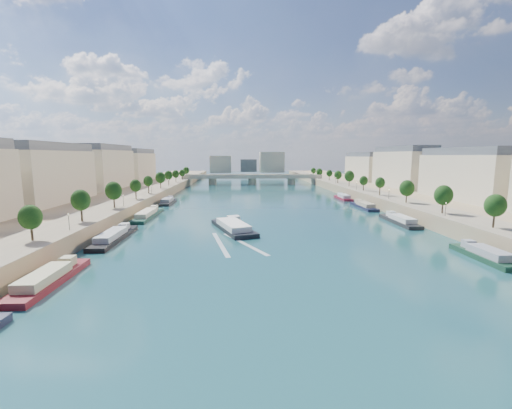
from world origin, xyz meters
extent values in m
plane|color=#0C3035|center=(0.00, 100.00, 0.00)|extent=(700.00, 700.00, 0.00)
cube|color=#9E8460|center=(-72.00, 100.00, 2.50)|extent=(44.00, 520.00, 5.00)
cube|color=#9E8460|center=(72.00, 100.00, 2.50)|extent=(44.00, 520.00, 5.00)
cube|color=gray|center=(-57.00, 100.00, 5.05)|extent=(14.00, 520.00, 0.10)
cube|color=gray|center=(57.00, 100.00, 5.05)|extent=(14.00, 520.00, 0.10)
cylinder|color=#382B1E|center=(-55.00, 18.00, 6.91)|extent=(0.50, 0.50, 3.82)
ellipsoid|color=black|center=(-55.00, 18.00, 10.50)|extent=(4.80, 4.80, 5.52)
cylinder|color=#382B1E|center=(-55.00, 42.00, 6.91)|extent=(0.50, 0.50, 3.82)
ellipsoid|color=black|center=(-55.00, 42.00, 10.50)|extent=(4.80, 4.80, 5.52)
cylinder|color=#382B1E|center=(-55.00, 66.00, 6.91)|extent=(0.50, 0.50, 3.82)
ellipsoid|color=black|center=(-55.00, 66.00, 10.50)|extent=(4.80, 4.80, 5.52)
cylinder|color=#382B1E|center=(-55.00, 90.00, 6.91)|extent=(0.50, 0.50, 3.82)
ellipsoid|color=black|center=(-55.00, 90.00, 10.50)|extent=(4.80, 4.80, 5.52)
cylinder|color=#382B1E|center=(-55.00, 114.00, 6.91)|extent=(0.50, 0.50, 3.82)
ellipsoid|color=black|center=(-55.00, 114.00, 10.50)|extent=(4.80, 4.80, 5.52)
cylinder|color=#382B1E|center=(-55.00, 138.00, 6.91)|extent=(0.50, 0.50, 3.82)
ellipsoid|color=black|center=(-55.00, 138.00, 10.50)|extent=(4.80, 4.80, 5.52)
cylinder|color=#382B1E|center=(-55.00, 162.00, 6.91)|extent=(0.50, 0.50, 3.82)
ellipsoid|color=black|center=(-55.00, 162.00, 10.50)|extent=(4.80, 4.80, 5.52)
cylinder|color=#382B1E|center=(-55.00, 186.00, 6.91)|extent=(0.50, 0.50, 3.82)
ellipsoid|color=black|center=(-55.00, 186.00, 10.50)|extent=(4.80, 4.80, 5.52)
cylinder|color=#382B1E|center=(-55.00, 210.00, 6.91)|extent=(0.50, 0.50, 3.82)
ellipsoid|color=black|center=(-55.00, 210.00, 10.50)|extent=(4.80, 4.80, 5.52)
cylinder|color=#382B1E|center=(-55.00, 234.00, 6.91)|extent=(0.50, 0.50, 3.82)
ellipsoid|color=black|center=(-55.00, 234.00, 10.50)|extent=(4.80, 4.80, 5.52)
cylinder|color=#382B1E|center=(55.00, 26.00, 6.91)|extent=(0.50, 0.50, 3.82)
ellipsoid|color=black|center=(55.00, 26.00, 10.50)|extent=(4.80, 4.80, 5.52)
cylinder|color=#382B1E|center=(55.00, 50.00, 6.91)|extent=(0.50, 0.50, 3.82)
ellipsoid|color=black|center=(55.00, 50.00, 10.50)|extent=(4.80, 4.80, 5.52)
cylinder|color=#382B1E|center=(55.00, 74.00, 6.91)|extent=(0.50, 0.50, 3.82)
ellipsoid|color=black|center=(55.00, 74.00, 10.50)|extent=(4.80, 4.80, 5.52)
cylinder|color=#382B1E|center=(55.00, 98.00, 6.91)|extent=(0.50, 0.50, 3.82)
ellipsoid|color=black|center=(55.00, 98.00, 10.50)|extent=(4.80, 4.80, 5.52)
cylinder|color=#382B1E|center=(55.00, 122.00, 6.91)|extent=(0.50, 0.50, 3.82)
ellipsoid|color=black|center=(55.00, 122.00, 10.50)|extent=(4.80, 4.80, 5.52)
cylinder|color=#382B1E|center=(55.00, 146.00, 6.91)|extent=(0.50, 0.50, 3.82)
ellipsoid|color=black|center=(55.00, 146.00, 10.50)|extent=(4.80, 4.80, 5.52)
cylinder|color=#382B1E|center=(55.00, 170.00, 6.91)|extent=(0.50, 0.50, 3.82)
ellipsoid|color=black|center=(55.00, 170.00, 10.50)|extent=(4.80, 4.80, 5.52)
cylinder|color=#382B1E|center=(55.00, 194.00, 6.91)|extent=(0.50, 0.50, 3.82)
ellipsoid|color=black|center=(55.00, 194.00, 10.50)|extent=(4.80, 4.80, 5.52)
cylinder|color=#382B1E|center=(55.00, 218.00, 6.91)|extent=(0.50, 0.50, 3.82)
ellipsoid|color=black|center=(55.00, 218.00, 10.50)|extent=(4.80, 4.80, 5.52)
cylinder|color=#382B1E|center=(55.00, 242.00, 6.91)|extent=(0.50, 0.50, 3.82)
ellipsoid|color=black|center=(55.00, 242.00, 10.50)|extent=(4.80, 4.80, 5.52)
cylinder|color=black|center=(-52.50, 30.00, 7.00)|extent=(0.14, 0.14, 4.00)
sphere|color=#FFE5B2|center=(-52.50, 30.00, 9.10)|extent=(0.36, 0.36, 0.36)
cylinder|color=black|center=(-52.50, 70.00, 7.00)|extent=(0.14, 0.14, 4.00)
sphere|color=#FFE5B2|center=(-52.50, 70.00, 9.10)|extent=(0.36, 0.36, 0.36)
cylinder|color=black|center=(-52.50, 110.00, 7.00)|extent=(0.14, 0.14, 4.00)
sphere|color=#FFE5B2|center=(-52.50, 110.00, 9.10)|extent=(0.36, 0.36, 0.36)
cylinder|color=black|center=(-52.50, 150.00, 7.00)|extent=(0.14, 0.14, 4.00)
sphere|color=#FFE5B2|center=(-52.50, 150.00, 9.10)|extent=(0.36, 0.36, 0.36)
cylinder|color=black|center=(-52.50, 190.00, 7.00)|extent=(0.14, 0.14, 4.00)
sphere|color=#FFE5B2|center=(-52.50, 190.00, 9.10)|extent=(0.36, 0.36, 0.36)
cylinder|color=black|center=(52.50, 45.00, 7.00)|extent=(0.14, 0.14, 4.00)
sphere|color=#FFE5B2|center=(52.50, 45.00, 9.10)|extent=(0.36, 0.36, 0.36)
cylinder|color=black|center=(52.50, 85.00, 7.00)|extent=(0.14, 0.14, 4.00)
sphere|color=#FFE5B2|center=(52.50, 85.00, 9.10)|extent=(0.36, 0.36, 0.36)
cylinder|color=black|center=(52.50, 125.00, 7.00)|extent=(0.14, 0.14, 4.00)
sphere|color=#FFE5B2|center=(52.50, 125.00, 9.10)|extent=(0.36, 0.36, 0.36)
cylinder|color=black|center=(52.50, 165.00, 7.00)|extent=(0.14, 0.14, 4.00)
sphere|color=#FFE5B2|center=(52.50, 165.00, 9.10)|extent=(0.36, 0.36, 0.36)
cylinder|color=black|center=(52.50, 205.00, 7.00)|extent=(0.14, 0.14, 4.00)
sphere|color=#FFE5B2|center=(52.50, 205.00, 9.10)|extent=(0.36, 0.36, 0.36)
cube|color=#BDAF91|center=(-85.00, 83.00, 15.00)|extent=(16.00, 52.00, 20.00)
cube|color=#474C54|center=(-85.00, 83.00, 26.60)|extent=(14.72, 50.44, 3.20)
cube|color=#BDAF91|center=(-85.00, 141.00, 15.00)|extent=(16.00, 52.00, 20.00)
cube|color=#474C54|center=(-85.00, 141.00, 26.60)|extent=(14.72, 50.44, 3.20)
cube|color=#BDAF91|center=(-85.00, 199.00, 15.00)|extent=(16.00, 52.00, 20.00)
cube|color=#474C54|center=(-85.00, 199.00, 26.60)|extent=(14.72, 50.44, 3.20)
cube|color=#BDAF91|center=(85.00, 83.00, 15.00)|extent=(16.00, 52.00, 20.00)
cube|color=#474C54|center=(85.00, 83.00, 26.60)|extent=(14.72, 50.44, 3.20)
cube|color=#BDAF91|center=(85.00, 141.00, 15.00)|extent=(16.00, 52.00, 20.00)
cube|color=#474C54|center=(85.00, 141.00, 26.60)|extent=(14.72, 50.44, 3.20)
cube|color=#BDAF91|center=(85.00, 199.00, 15.00)|extent=(16.00, 52.00, 20.00)
cube|color=#474C54|center=(85.00, 199.00, 26.60)|extent=(14.72, 50.44, 3.20)
cube|color=#BDAF91|center=(-30.00, 310.00, 14.00)|extent=(22.00, 18.00, 18.00)
cube|color=#BDAF91|center=(25.00, 320.00, 16.00)|extent=(26.00, 20.00, 22.00)
cube|color=#474C54|center=(0.00, 335.00, 12.00)|extent=(18.00, 16.00, 14.00)
cube|color=#C1B79E|center=(0.00, 221.63, 6.20)|extent=(112.00, 11.00, 2.20)
cube|color=#C1B79E|center=(0.00, 216.63, 7.70)|extent=(112.00, 0.80, 0.90)
cube|color=#C1B79E|center=(0.00, 226.63, 7.70)|extent=(112.00, 0.80, 0.90)
cylinder|color=#C1B79E|center=(-32.00, 221.63, 2.50)|extent=(6.40, 6.40, 5.00)
cylinder|color=#C1B79E|center=(0.00, 221.63, 2.50)|extent=(6.40, 6.40, 5.00)
cylinder|color=#C1B79E|center=(32.00, 221.63, 2.50)|extent=(6.40, 6.40, 5.00)
cube|color=#C1B79E|center=(-52.00, 221.63, 2.50)|extent=(6.00, 12.00, 5.00)
cube|color=#C1B79E|center=(52.00, 221.63, 2.50)|extent=(6.00, 12.00, 5.00)
cube|color=black|center=(-12.40, 51.39, 0.35)|extent=(15.59, 27.56, 1.89)
cube|color=white|center=(-12.40, 49.27, 2.15)|extent=(11.36, 18.32, 1.71)
cube|color=white|center=(-12.40, 59.35, 2.19)|extent=(4.60, 4.22, 1.80)
cube|color=silver|center=(-15.60, 34.39, 0.02)|extent=(6.35, 25.72, 0.04)
cube|color=silver|center=(-9.20, 34.39, 0.02)|extent=(12.26, 23.99, 0.04)
cube|color=maroon|center=(-45.50, 7.27, 0.30)|extent=(5.00, 22.95, 1.80)
cube|color=#BCB88D|center=(-45.50, 5.43, 2.00)|extent=(4.10, 12.62, 1.60)
cube|color=#BCB88D|center=(-45.50, 14.16, 2.10)|extent=(2.50, 2.75, 1.80)
cube|color=black|center=(-45.50, 40.45, 0.30)|extent=(5.00, 27.64, 1.80)
cube|color=#AEB3BA|center=(-45.50, 38.24, 2.00)|extent=(4.10, 15.20, 1.60)
cube|color=#AEB3BA|center=(-45.50, 48.74, 2.10)|extent=(2.50, 3.32, 1.80)
cube|color=#1B4436|center=(-45.50, 76.39, 0.30)|extent=(5.00, 30.85, 1.80)
cube|color=beige|center=(-45.50, 73.92, 2.00)|extent=(4.10, 16.97, 1.60)
cube|color=beige|center=(-45.50, 85.65, 2.10)|extent=(2.50, 3.70, 1.80)
cube|color=#27272A|center=(-45.50, 113.27, 0.30)|extent=(5.00, 20.76, 1.80)
cube|color=gray|center=(-45.50, 111.61, 2.00)|extent=(4.10, 11.42, 1.60)
cube|color=gray|center=(-45.50, 119.49, 2.10)|extent=(2.50, 2.49, 1.80)
cube|color=#163827|center=(45.50, 17.92, 0.30)|extent=(5.00, 18.78, 1.80)
cube|color=#9797A0|center=(45.50, 16.41, 2.00)|extent=(4.10, 10.33, 1.60)
cube|color=#9797A0|center=(45.50, 23.55, 2.10)|extent=(2.50, 2.25, 1.80)
cube|color=black|center=(45.50, 59.78, 0.30)|extent=(5.00, 23.55, 1.80)
cube|color=silver|center=(45.50, 57.89, 2.00)|extent=(4.10, 12.95, 1.60)
cube|color=silver|center=(45.50, 66.85, 2.10)|extent=(2.50, 2.83, 1.80)
cube|color=#171A33|center=(45.50, 94.42, 0.30)|extent=(5.00, 24.01, 1.80)
cube|color=#BDAC8E|center=(45.50, 92.50, 2.00)|extent=(4.10, 13.21, 1.60)
cube|color=#BDAC8E|center=(45.50, 101.63, 2.10)|extent=(2.50, 2.88, 1.80)
cube|color=maroon|center=(45.50, 125.14, 0.30)|extent=(5.00, 19.57, 1.80)
cube|color=silver|center=(45.50, 123.57, 2.00)|extent=(4.10, 10.76, 1.60)
cube|color=silver|center=(45.50, 131.01, 2.10)|extent=(2.50, 2.35, 1.80)
camera|label=1|loc=(-10.33, -55.03, 23.49)|focal=24.00mm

